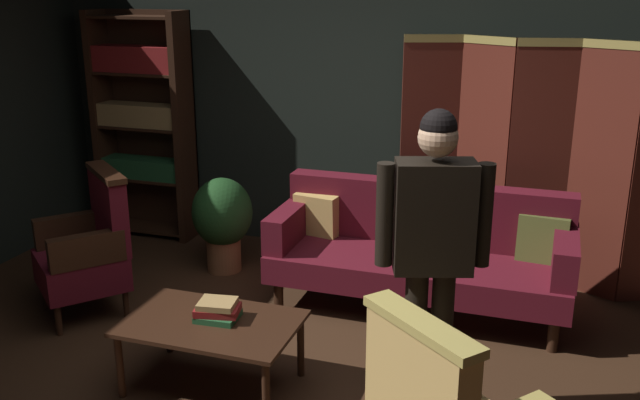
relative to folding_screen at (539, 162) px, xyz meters
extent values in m
plane|color=#331E11|center=(-1.30, -2.13, -0.99)|extent=(10.00, 10.00, 0.00)
cube|color=black|center=(-1.30, 0.32, 0.41)|extent=(7.20, 0.10, 2.80)
cube|color=#5B2319|center=(-0.85, 0.09, -0.04)|extent=(0.45, 0.17, 1.90)
cube|color=tan|center=(-0.85, 0.09, 0.88)|extent=(0.45, 0.18, 0.06)
cube|color=#5B2319|center=(-0.43, 0.05, -0.04)|extent=(0.42, 0.24, 1.90)
cube|color=tan|center=(-0.43, 0.05, 0.88)|extent=(0.42, 0.25, 0.06)
cube|color=#5B2319|center=(0.00, -0.01, -0.04)|extent=(0.46, 0.13, 1.90)
cube|color=tan|center=(0.00, -0.01, 0.88)|extent=(0.46, 0.14, 0.06)
cube|color=#5B2319|center=(0.43, -0.06, -0.04)|extent=(0.43, 0.22, 1.90)
cube|color=tan|center=(0.43, -0.06, 0.88)|extent=(0.43, 0.23, 0.06)
cube|color=black|center=(-3.87, 0.05, 0.04)|extent=(0.06, 0.32, 2.05)
cube|color=black|center=(-3.03, 0.05, 0.04)|extent=(0.06, 0.32, 2.05)
cube|color=black|center=(-3.45, 0.20, 0.04)|extent=(0.90, 0.02, 2.05)
cube|color=black|center=(-3.45, 0.05, -0.93)|extent=(0.86, 0.30, 0.02)
cube|color=black|center=(-3.45, 0.05, -0.44)|extent=(0.86, 0.30, 0.02)
cube|color=#1E4C28|center=(-3.45, 0.03, -0.34)|extent=(0.78, 0.22, 0.18)
cube|color=black|center=(-3.45, 0.05, 0.04)|extent=(0.86, 0.30, 0.02)
cube|color=#9E7A47|center=(-3.45, 0.03, 0.15)|extent=(0.78, 0.22, 0.20)
cube|color=black|center=(-3.45, 0.05, 0.52)|extent=(0.86, 0.30, 0.02)
cube|color=maroon|center=(-3.45, 0.03, 0.65)|extent=(0.78, 0.22, 0.23)
cube|color=black|center=(-3.45, 0.05, 1.00)|extent=(0.86, 0.30, 0.02)
cylinder|color=black|center=(-1.70, -1.08, -0.88)|extent=(0.07, 0.07, 0.22)
cylinder|color=black|center=(0.20, -1.08, -0.88)|extent=(0.07, 0.07, 0.22)
cylinder|color=black|center=(-1.70, -0.48, -0.88)|extent=(0.07, 0.07, 0.22)
cylinder|color=black|center=(0.20, -0.48, -0.88)|extent=(0.07, 0.07, 0.22)
cube|color=#4C0F19|center=(-0.75, -0.78, -0.67)|extent=(2.10, 0.76, 0.20)
cube|color=#4C0F19|center=(-0.75, -0.47, -0.34)|extent=(2.10, 0.18, 0.46)
cube|color=#4C0F19|center=(-1.73, -0.78, -0.44)|extent=(0.16, 0.68, 0.26)
cube|color=#4C0F19|center=(0.23, -0.78, -0.44)|extent=(0.16, 0.68, 0.26)
cube|color=tan|center=(-1.58, -0.58, -0.42)|extent=(0.36, 0.18, 0.34)
cube|color=#4C5123|center=(0.08, -0.58, -0.42)|extent=(0.35, 0.18, 0.35)
cylinder|color=black|center=(-2.14, -2.41, -0.79)|extent=(0.04, 0.04, 0.39)
cylinder|color=black|center=(-1.24, -2.41, -0.79)|extent=(0.04, 0.04, 0.39)
cylinder|color=black|center=(-2.14, -1.87, -0.79)|extent=(0.04, 0.04, 0.39)
cylinder|color=black|center=(-1.24, -1.87, -0.79)|extent=(0.04, 0.04, 0.39)
cube|color=black|center=(-1.69, -2.14, -0.58)|extent=(1.00, 0.64, 0.03)
cube|color=tan|center=(-0.34, -2.96, -0.26)|extent=(0.51, 0.45, 0.54)
cube|color=tan|center=(-0.34, -2.96, 0.03)|extent=(0.54, 0.48, 0.04)
cube|color=tan|center=(-0.38, -2.63, -0.42)|extent=(0.39, 0.44, 0.22)
cylinder|color=black|center=(-3.32, -1.61, -0.88)|extent=(0.04, 0.04, 0.22)
cylinder|color=black|center=(-2.96, -1.91, -0.88)|extent=(0.04, 0.04, 0.22)
cylinder|color=black|center=(-3.02, -1.26, -0.88)|extent=(0.04, 0.04, 0.22)
cylinder|color=black|center=(-2.67, -1.56, -0.88)|extent=(0.04, 0.04, 0.22)
cube|color=#4C0F19|center=(-2.99, -1.58, -0.65)|extent=(0.79, 0.79, 0.24)
cube|color=#4C0F19|center=(-2.84, -1.41, -0.26)|extent=(0.51, 0.45, 0.54)
cube|color=black|center=(-2.84, -1.41, 0.03)|extent=(0.54, 0.49, 0.04)
cube|color=black|center=(-3.18, -1.43, -0.42)|extent=(0.39, 0.44, 0.22)
cube|color=black|center=(-2.81, -1.74, -0.42)|extent=(0.39, 0.44, 0.22)
cylinder|color=black|center=(-0.39, -2.01, -0.56)|extent=(0.12, 0.12, 0.86)
cylinder|color=black|center=(-0.53, -2.05, -0.56)|extent=(0.12, 0.12, 0.86)
cube|color=maroon|center=(-0.46, -2.03, -0.09)|extent=(0.35, 0.25, 0.09)
cube|color=black|center=(-0.46, -2.03, 0.16)|extent=(0.44, 0.32, 0.58)
cube|color=white|center=(-0.49, -1.92, 0.19)|extent=(0.14, 0.05, 0.41)
cube|color=maroon|center=(-0.49, -1.92, 0.42)|extent=(0.09, 0.05, 0.04)
cylinder|color=black|center=(-0.22, -1.95, 0.17)|extent=(0.09, 0.09, 0.54)
cylinder|color=black|center=(-0.70, -2.10, 0.17)|extent=(0.09, 0.09, 0.54)
sphere|color=tan|center=(-0.46, -2.03, 0.57)|extent=(0.20, 0.20, 0.20)
sphere|color=black|center=(-0.46, -2.03, 0.62)|extent=(0.18, 0.18, 0.18)
cylinder|color=brown|center=(-2.40, -0.54, -0.85)|extent=(0.28, 0.28, 0.28)
ellipsoid|color=#193D19|center=(-2.40, -0.54, -0.48)|extent=(0.49, 0.49, 0.56)
cube|color=#1E4C28|center=(-1.67, -2.10, -0.55)|extent=(0.25, 0.21, 0.04)
cube|color=maroon|center=(-1.67, -2.10, -0.51)|extent=(0.28, 0.22, 0.04)
cube|color=#9E7A47|center=(-1.67, -2.10, -0.47)|extent=(0.23, 0.20, 0.04)
camera|label=1|loc=(0.06, -5.40, 1.31)|focal=39.46mm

